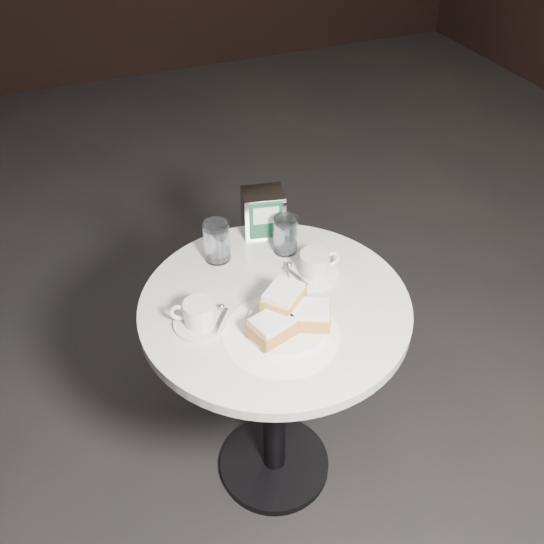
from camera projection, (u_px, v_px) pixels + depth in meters
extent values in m
plane|color=black|center=(274.00, 466.00, 2.03)|extent=(7.00, 7.00, 0.00)
cylinder|color=black|center=(274.00, 463.00, 2.02)|extent=(0.36, 0.36, 0.03)
cylinder|color=black|center=(275.00, 396.00, 1.79)|extent=(0.07, 0.07, 0.70)
cylinder|color=white|center=(275.00, 306.00, 1.56)|extent=(0.70, 0.70, 0.03)
cylinder|color=white|center=(281.00, 334.00, 1.46)|extent=(0.29, 0.29, 0.00)
cylinder|color=white|center=(286.00, 325.00, 1.48)|extent=(0.20, 0.20, 0.01)
cube|color=#BF7A3A|center=(272.00, 329.00, 1.43)|extent=(0.12, 0.11, 0.04)
cube|color=white|center=(272.00, 321.00, 1.41)|extent=(0.11, 0.10, 0.01)
cube|color=#C9863D|center=(310.00, 317.00, 1.46)|extent=(0.12, 0.11, 0.04)
cube|color=white|center=(310.00, 309.00, 1.45)|extent=(0.11, 0.10, 0.01)
cube|color=gold|center=(283.00, 300.00, 1.46)|extent=(0.13, 0.12, 0.04)
cube|color=white|center=(283.00, 292.00, 1.45)|extent=(0.12, 0.11, 0.01)
cylinder|color=silver|center=(200.00, 323.00, 1.49)|extent=(0.17, 0.17, 0.01)
cylinder|color=silver|center=(199.00, 313.00, 1.47)|extent=(0.10, 0.10, 0.06)
cylinder|color=#8B614C|center=(198.00, 305.00, 1.45)|extent=(0.09, 0.09, 0.00)
torus|color=white|center=(179.00, 313.00, 1.47)|extent=(0.05, 0.03, 0.05)
cube|color=silver|center=(221.00, 321.00, 1.48)|extent=(0.06, 0.08, 0.00)
sphere|color=silver|center=(222.00, 307.00, 1.52)|extent=(0.02, 0.02, 0.02)
cylinder|color=white|center=(314.00, 274.00, 1.63)|extent=(0.14, 0.14, 0.01)
cylinder|color=beige|center=(314.00, 263.00, 1.61)|extent=(0.08, 0.08, 0.06)
cylinder|color=#976852|center=(315.00, 256.00, 1.59)|extent=(0.07, 0.07, 0.00)
torus|color=silver|center=(332.00, 259.00, 1.62)|extent=(0.05, 0.01, 0.05)
cube|color=#B0B0B5|center=(296.00, 276.00, 1.61)|extent=(0.04, 0.09, 0.00)
sphere|color=#AEAEB2|center=(289.00, 265.00, 1.64)|extent=(0.02, 0.02, 0.02)
cylinder|color=white|center=(217.00, 241.00, 1.65)|extent=(0.09, 0.09, 0.12)
cylinder|color=silver|center=(217.00, 243.00, 1.66)|extent=(0.08, 0.08, 0.10)
cylinder|color=silver|center=(285.00, 235.00, 1.68)|extent=(0.08, 0.08, 0.11)
cylinder|color=white|center=(285.00, 236.00, 1.69)|extent=(0.07, 0.07, 0.09)
cube|color=silver|center=(263.00, 212.00, 1.74)|extent=(0.13, 0.11, 0.14)
cube|color=#175334|center=(266.00, 221.00, 1.70)|extent=(0.09, 0.02, 0.12)
cube|color=white|center=(266.00, 216.00, 1.69)|extent=(0.07, 0.02, 0.05)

